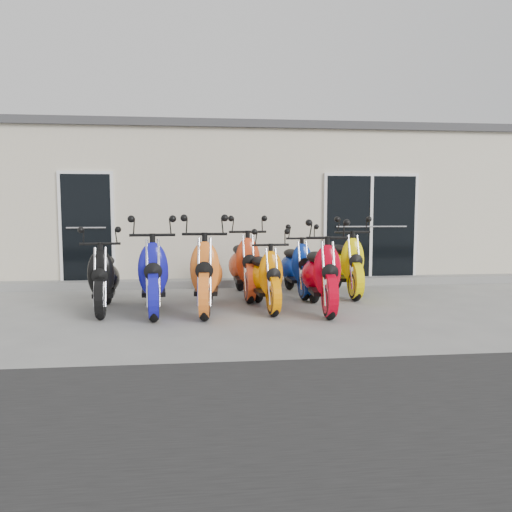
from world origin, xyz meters
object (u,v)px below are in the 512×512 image
object	(u,v)px
scooter_front_orange_a	(206,263)
scooter_front_orange_b	(265,268)
scooter_front_blue	(153,264)
scooter_back_blue	(296,259)
scooter_back_yellow	(345,255)
scooter_back_red	(244,256)
scooter_front_black	(104,269)
scooter_front_red	(321,265)

from	to	relation	value
scooter_front_orange_a	scooter_front_orange_b	distance (m)	0.92
scooter_front_blue	scooter_back_blue	size ratio (longest dim) A/B	1.14
scooter_back_blue	scooter_back_yellow	size ratio (longest dim) A/B	0.91
scooter_back_red	scooter_back_blue	world-z (taller)	scooter_back_red
scooter_front_blue	scooter_front_orange_b	world-z (taller)	scooter_front_blue
scooter_front_orange_a	scooter_back_yellow	world-z (taller)	scooter_front_orange_a
scooter_front_black	scooter_front_orange_a	size ratio (longest dim) A/B	0.88
scooter_front_blue	scooter_front_red	world-z (taller)	scooter_front_blue
scooter_back_red	scooter_front_blue	bearing A→B (deg)	-143.96
scooter_front_orange_a	scooter_back_blue	size ratio (longest dim) A/B	1.15
scooter_front_orange_a	scooter_back_red	distance (m)	1.38
scooter_front_black	scooter_front_blue	bearing A→B (deg)	-16.03
scooter_front_orange_a	scooter_back_blue	xyz separation A→B (m)	(1.65, 1.30, -0.10)
scooter_front_blue	scooter_front_orange_b	distance (m)	1.72
scooter_front_orange_a	scooter_back_blue	world-z (taller)	scooter_front_orange_a
scooter_back_red	scooter_back_blue	bearing A→B (deg)	3.62
scooter_front_black	scooter_back_yellow	distance (m)	4.23
scooter_front_orange_b	scooter_back_yellow	xyz separation A→B (m)	(1.62, 1.15, 0.08)
scooter_front_orange_a	scooter_back_yellow	xyz separation A→B (m)	(2.53, 1.21, -0.03)
scooter_front_black	scooter_front_red	distance (m)	3.33
scooter_front_black	scooter_back_red	size ratio (longest dim) A/B	0.90
scooter_front_orange_a	scooter_front_red	world-z (taller)	scooter_front_orange_a
scooter_front_blue	scooter_back_blue	distance (m)	2.77
scooter_front_orange_b	scooter_front_orange_a	bearing A→B (deg)	178.66
scooter_front_black	scooter_back_red	distance (m)	2.48
scooter_back_red	scooter_front_black	bearing A→B (deg)	-157.55
scooter_back_red	scooter_back_yellow	xyz separation A→B (m)	(1.85, 0.01, -0.01)
scooter_front_blue	scooter_back_red	distance (m)	1.90
scooter_front_blue	scooter_front_orange_a	xyz separation A→B (m)	(0.80, -0.00, 0.01)
scooter_front_orange_b	scooter_back_blue	size ratio (longest dim) A/B	0.98
scooter_front_orange_b	scooter_back_yellow	distance (m)	1.99
scooter_back_yellow	scooter_front_blue	bearing A→B (deg)	-159.55
scooter_front_red	scooter_back_red	bearing A→B (deg)	131.31
scooter_front_orange_b	scooter_back_yellow	world-z (taller)	scooter_back_yellow
scooter_front_black	scooter_front_red	world-z (taller)	scooter_front_red
scooter_front_blue	scooter_back_yellow	xyz separation A→B (m)	(3.34, 1.20, -0.02)
scooter_front_black	scooter_front_orange_b	bearing A→B (deg)	-7.74
scooter_front_blue	scooter_back_red	world-z (taller)	scooter_front_blue
scooter_back_yellow	scooter_front_orange_b	bearing A→B (deg)	-144.05
scooter_front_red	scooter_back_blue	world-z (taller)	scooter_front_red
scooter_front_orange_a	scooter_back_blue	bearing A→B (deg)	41.16
scooter_front_blue	scooter_front_orange_a	distance (m)	0.80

